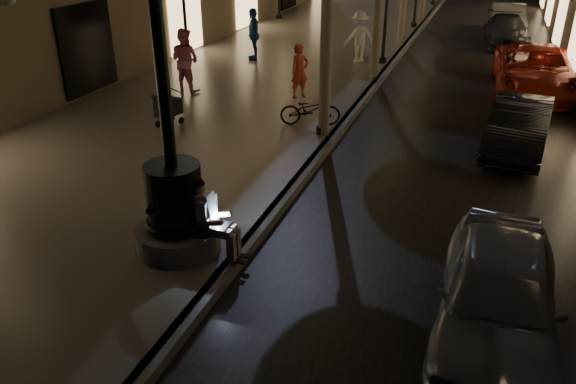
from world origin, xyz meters
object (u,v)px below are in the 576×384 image
at_px(car_front, 498,295).
at_px(pedestrian_pink, 185,60).
at_px(car_third, 535,70).
at_px(pedestrian_blue, 254,34).
at_px(car_second, 519,126).
at_px(bicycle, 310,110).
at_px(car_fifth, 507,20).
at_px(pedestrian_red, 300,71).
at_px(fountain_lamppost, 174,193).
at_px(lamp_curb_a, 325,9).
at_px(seated_man_laptop, 210,216).
at_px(stroller, 168,108).
at_px(pedestrian_white, 359,37).
at_px(car_rear, 507,31).

xyz_separation_m(car_front, pedestrian_pink, (-9.38, 8.54, 0.50)).
relative_size(car_front, car_third, 0.74).
distance_m(car_third, pedestrian_blue, 9.93).
bearing_deg(car_second, car_front, -86.83).
relative_size(car_front, bicycle, 2.47).
xyz_separation_m(car_fifth, pedestrian_pink, (-9.38, -14.23, 0.47)).
height_order(car_third, pedestrian_red, pedestrian_red).
relative_size(car_third, pedestrian_blue, 2.76).
xyz_separation_m(car_second, car_fifth, (-0.35, 15.50, 0.08)).
bearing_deg(pedestrian_red, car_third, -20.39).
height_order(car_fifth, pedestrian_pink, pedestrian_pink).
height_order(fountain_lamppost, lamp_curb_a, fountain_lamppost).
bearing_deg(pedestrian_red, bicycle, -113.81).
height_order(fountain_lamppost, seated_man_laptop, fountain_lamppost).
bearing_deg(car_fifth, pedestrian_pink, -126.63).
height_order(car_second, car_third, car_third).
distance_m(stroller, car_third, 11.62).
relative_size(car_fifth, pedestrian_white, 2.31).
relative_size(seated_man_laptop, pedestrian_red, 0.84).
distance_m(car_front, car_fifth, 22.77).
height_order(fountain_lamppost, car_fifth, fountain_lamppost).
height_order(car_front, bicycle, car_front).
distance_m(fountain_lamppost, car_fifth, 23.05).
xyz_separation_m(seated_man_laptop, stroller, (-3.85, 5.22, -0.22)).
xyz_separation_m(fountain_lamppost, lamp_curb_a, (0.70, 6.00, 2.02)).
bearing_deg(pedestrian_pink, seated_man_laptop, 130.04).
xyz_separation_m(seated_man_laptop, car_front, (4.39, -0.27, -0.25)).
height_order(stroller, car_third, car_third).
bearing_deg(lamp_curb_a, car_second, 12.12).
bearing_deg(pedestrian_red, pedestrian_pink, 139.83).
distance_m(stroller, pedestrian_red, 4.33).
xyz_separation_m(car_front, pedestrian_red, (-5.84, 9.07, 0.33)).
xyz_separation_m(lamp_curb_a, pedestrian_pink, (-5.08, 2.27, -2.07)).
xyz_separation_m(pedestrian_pink, pedestrian_blue, (0.34, 4.63, -0.02)).
distance_m(car_fifth, pedestrian_white, 10.08).
xyz_separation_m(car_second, car_rear, (-0.35, 12.95, 0.00)).
bearing_deg(pedestrian_pink, stroller, 119.49).
distance_m(fountain_lamppost, pedestrian_red, 8.85).
bearing_deg(seated_man_laptop, pedestrian_blue, 109.81).
bearing_deg(car_second, lamp_curb_a, -161.95).
height_order(seated_man_laptop, car_second, seated_man_laptop).
bearing_deg(stroller, bicycle, 32.23).
height_order(fountain_lamppost, pedestrian_blue, fountain_lamppost).
bearing_deg(seated_man_laptop, lamp_curb_a, 89.16).
relative_size(fountain_lamppost, pedestrian_red, 3.27).
bearing_deg(car_fifth, pedestrian_red, -116.30).
height_order(car_front, pedestrian_blue, pedestrian_blue).
bearing_deg(pedestrian_red, car_fifth, 18.18).
relative_size(fountain_lamppost, lamp_curb_a, 1.08).
xyz_separation_m(fountain_lamppost, pedestrian_pink, (-4.38, 8.27, -0.05)).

